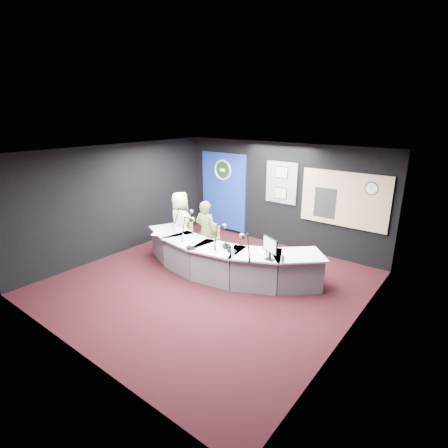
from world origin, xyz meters
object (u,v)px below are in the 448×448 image
Objects in this scene: armchair_right at (206,244)px; person_man at (181,223)px; broadcast_desk at (222,258)px; armchair_left at (181,233)px; person_woman at (206,232)px.

armchair_right is 1.00m from person_man.
broadcast_desk is 0.79m from armchair_right.
armchair_right reaches higher than broadcast_desk.
person_man is (-0.93, 0.08, 0.35)m from armchair_right.
person_woman is (0.93, -0.08, 0.24)m from armchair_left.
armchair_right is at bearing -156.04° from person_man.
armchair_left is 0.97m from person_woman.
person_woman reaches higher than armchair_left.
broadcast_desk is 2.79× the size of person_man.
armchair_right is (-0.73, 0.29, 0.08)m from broadcast_desk.
armchair_right is 0.32m from person_woman.
armchair_right is 0.56× the size of person_man.
armchair_right is at bearing 17.71° from armchair_left.
armchair_right is (0.93, -0.08, -0.08)m from armchair_left.
armchair_left is 1.18× the size of armchair_right.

